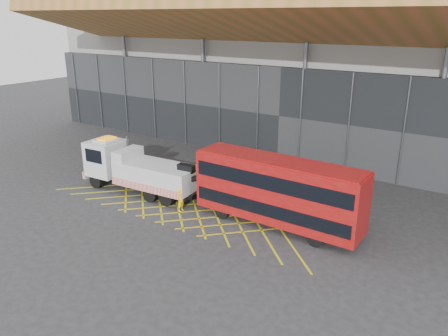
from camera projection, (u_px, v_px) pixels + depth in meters
The scene contains 6 objects.
ground_plane at pixel (176, 199), 30.10m from camera, with size 120.00×120.00×0.00m, color #29292B.
road_markings at pixel (194, 204), 29.26m from camera, with size 19.96×7.16×0.01m.
construction_building at pixel (315, 50), 40.57m from camera, with size 55.00×23.97×18.00m.
recovery_truck at pixel (137, 169), 30.86m from camera, with size 10.59×3.01×3.68m.
bus_towed at pixel (278, 190), 25.53m from camera, with size 10.30×2.57×4.17m.
worker at pixel (181, 200), 28.00m from camera, with size 0.57×0.37×1.55m, color yellow.
Camera 1 is at (18.18, -21.19, 11.93)m, focal length 35.00 mm.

